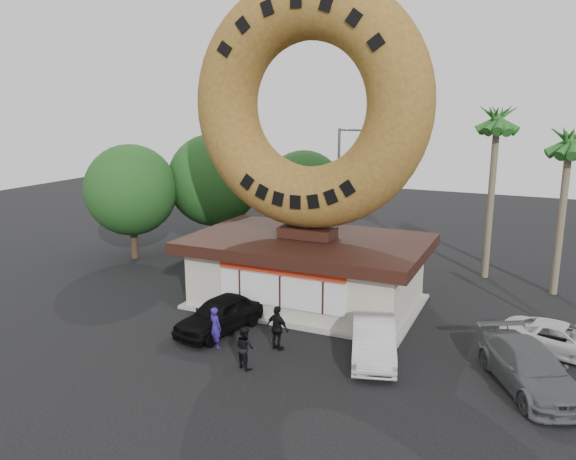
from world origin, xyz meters
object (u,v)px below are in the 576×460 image
Objects in this scene: car_silver at (374,339)px; car_grey at (530,368)px; person_right at (278,328)px; street_lamp at (340,184)px; person_left at (215,327)px; donut_shop at (307,268)px; car_black at (220,314)px; car_white at (561,340)px; person_center at (245,347)px; giant_donut at (309,105)px.

car_silver reaches higher than car_grey.
person_right is 0.40× the size of car_silver.
street_lamp reaches higher than person_left.
donut_shop reaches higher than car_black.
person_right reaches higher than car_white.
person_right is at bearing 157.13° from car_grey.
car_white is (10.64, 6.07, -0.18)m from person_center.
donut_shop is at bearing -80.23° from person_left.
car_white is at bearing -136.08° from person_left.
car_grey is at bearing -24.35° from giant_donut.
person_left reaches higher than car_white.
person_left is at bearing 178.87° from car_silver.
street_lamp is 4.39× the size of person_right.
street_lamp is at bearing 100.52° from car_black.
giant_donut is 14.32m from car_white.
street_lamp is 16.64m from person_left.
car_grey is (5.51, -0.06, -0.01)m from car_silver.
car_silver is 5.51m from car_grey.
person_left is 0.38× the size of car_white.
person_right is at bearing -79.64° from donut_shop.
donut_shop is 0.99× the size of giant_donut.
person_left is (0.48, -16.23, -3.64)m from street_lamp.
person_center is at bearing -33.22° from car_black.
giant_donut is 11.36m from person_center.
giant_donut is 6.24× the size of person_right.
person_center is at bearing -82.10° from street_lamp.
car_grey is (12.19, 0.17, -0.02)m from car_black.
car_silver is at bearing -150.71° from person_right.
car_silver reaches higher than car_white.
giant_donut reaches higher than street_lamp.
donut_shop is 2.19× the size of car_grey.
person_center is (2.40, -17.31, -3.68)m from street_lamp.
person_left is at bearing -5.86° from person_center.
person_right reaches higher than person_center.
person_left is at bearing -88.29° from street_lamp.
car_grey is (9.60, 2.72, -0.06)m from person_center.
person_left reaches higher than car_grey.
person_right is (0.99, -5.40, -0.86)m from donut_shop.
donut_shop is at bearing 118.88° from car_silver.
car_black is 13.70m from car_white.
person_center is at bearing 92.38° from person_right.
person_center is 9.98m from car_grey.
car_black is at bearing 117.75° from car_white.
person_center is 0.36× the size of car_black.
person_right is at bearing -138.89° from person_left.
car_white is at bearing -40.74° from street_lamp.
car_silver is (4.09, 2.77, -0.05)m from person_center.
street_lamp is (-1.86, 10.02, 2.72)m from donut_shop.
donut_shop is at bearing -90.00° from giant_donut.
person_left reaches higher than car_silver.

